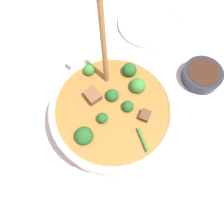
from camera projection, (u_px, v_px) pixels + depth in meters
The scene contains 4 objects.
ground_plane at pixel (112, 119), 0.57m from camera, with size 4.00×4.00×0.00m, color silver.
stew_bowl at pixel (112, 112), 0.53m from camera, with size 0.29×0.29×0.28m.
condiment_bowl at pixel (202, 74), 0.60m from camera, with size 0.11×0.11×0.03m.
empty_plate at pixel (149, 22), 0.68m from camera, with size 0.19×0.19×0.02m.
Camera 1 is at (-0.17, 0.09, 0.54)m, focal length 35.00 mm.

